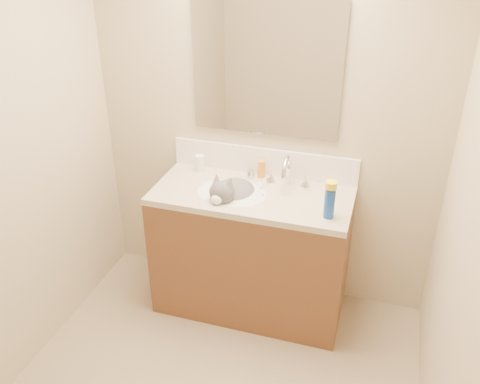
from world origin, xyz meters
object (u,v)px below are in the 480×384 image
Objects in this scene: cat at (232,196)px; amber_bottle at (261,169)px; faucet at (287,174)px; pill_bottle at (200,163)px; basin at (232,202)px; silver_jar at (250,174)px; spray_can at (329,204)px; vanity_cabinet at (251,254)px.

amber_bottle is (0.12, 0.24, 0.09)m from cat.
faucet is at bearing -24.12° from amber_bottle.
pill_bottle is at bearing 175.21° from faucet.
silver_jar reaches higher than basin.
pill_bottle is at bearing 159.44° from spray_can.
faucet is at bearing 136.64° from spray_can.
amber_bottle is (-0.00, 0.22, 0.51)m from vanity_cabinet.
faucet is at bearing 37.29° from vanity_cabinet.
basin is 0.38m from faucet.
pill_bottle is at bearing -175.38° from amber_bottle.
vanity_cabinet is at bearing -24.63° from pill_bottle.
silver_jar is (0.06, 0.22, 0.10)m from basin.
pill_bottle reaches higher than basin.
basin is 2.79× the size of spray_can.
cat is 0.37m from pill_bottle.
amber_bottle is at bearing 142.89° from spray_can.
amber_bottle is 0.69× the size of spray_can.
spray_can is at bearing -16.94° from vanity_cabinet.
pill_bottle is 0.97× the size of amber_bottle.
silver_jar is (-0.24, 0.05, -0.06)m from faucet.
cat is at bearing 72.98° from basin.
basin is at bearing -165.96° from vanity_cabinet.
spray_can is (0.30, -0.28, -0.01)m from faucet.
spray_can reaches higher than vanity_cabinet.
amber_bottle reaches higher than vanity_cabinet.
pill_bottle is at bearing 155.14° from cat.
basin is at bearing -150.88° from faucet.
vanity_cabinet is 22.46× the size of silver_jar.
faucet is 5.24× the size of silver_jar.
basin is 0.38m from pill_bottle.
amber_bottle is at bearing 64.74° from basin.
vanity_cabinet is 0.44m from cat.
cat reaches higher than pill_bottle.
silver_jar is (-0.06, 0.19, 0.48)m from vanity_cabinet.
vanity_cabinet is 10.72× the size of amber_bottle.
basin is 8.42× the size of silver_jar.
faucet is at bearing 29.12° from basin.
pill_bottle is 0.95m from spray_can.
basin is at bearing -115.26° from amber_bottle.
basin is 4.15× the size of pill_bottle.
basin is 0.30m from amber_bottle.
vanity_cabinet is 7.44× the size of spray_can.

